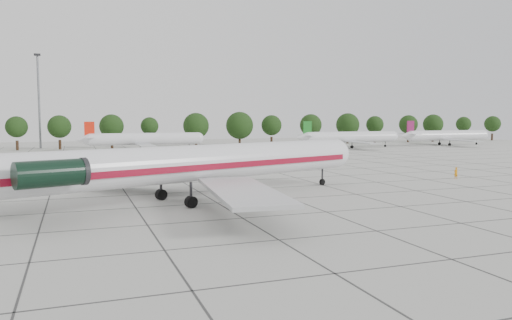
# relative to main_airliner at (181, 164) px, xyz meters

# --- Properties ---
(ground) EXTENTS (260.00, 260.00, 0.00)m
(ground) POSITION_rel_main_airliner_xyz_m (11.36, 6.76, -3.94)
(ground) COLOR beige
(ground) RESTS_ON ground
(apron_joints) EXTENTS (170.00, 170.00, 0.02)m
(apron_joints) POSITION_rel_main_airliner_xyz_m (11.36, 21.76, -3.93)
(apron_joints) COLOR #383838
(apron_joints) RESTS_ON ground
(main_airliner) EXTENTS (46.38, 35.30, 11.16)m
(main_airliner) POSITION_rel_main_airliner_xyz_m (0.00, 0.00, 0.00)
(main_airliner) COLOR silver
(main_airliner) RESTS_ON ground
(ground_crew) EXTENTS (0.61, 0.42, 1.62)m
(ground_crew) POSITION_rel_main_airliner_xyz_m (39.73, 6.12, -3.13)
(ground_crew) COLOR orange
(ground_crew) RESTS_ON ground
(bg_airliner_c) EXTENTS (28.24, 27.20, 7.40)m
(bg_airliner_c) POSITION_rel_main_airliner_xyz_m (6.83, 79.30, -1.03)
(bg_airliner_c) COLOR silver
(bg_airliner_c) RESTS_ON ground
(bg_airliner_d) EXTENTS (28.24, 27.20, 7.40)m
(bg_airliner_d) POSITION_rel_main_airliner_xyz_m (62.08, 71.91, -1.03)
(bg_airliner_d) COLOR silver
(bg_airliner_d) RESTS_ON ground
(bg_airliner_e) EXTENTS (28.24, 27.20, 7.40)m
(bg_airliner_e) POSITION_rel_main_airliner_xyz_m (95.45, 72.20, -1.03)
(bg_airliner_e) COLOR silver
(bg_airliner_e) RESTS_ON ground
(tree_line) EXTENTS (249.86, 8.44, 10.22)m
(tree_line) POSITION_rel_main_airliner_xyz_m (-0.32, 91.76, 2.04)
(tree_line) COLOR #332114
(tree_line) RESTS_ON ground
(floodlight_mast) EXTENTS (1.60, 1.60, 25.45)m
(floodlight_mast) POSITION_rel_main_airliner_xyz_m (-18.64, 98.76, 10.34)
(floodlight_mast) COLOR slate
(floodlight_mast) RESTS_ON ground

